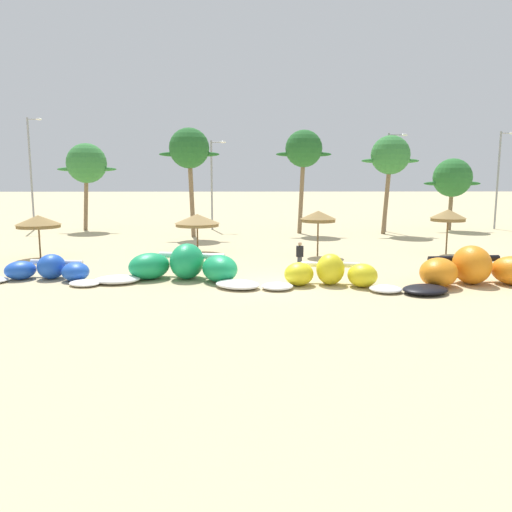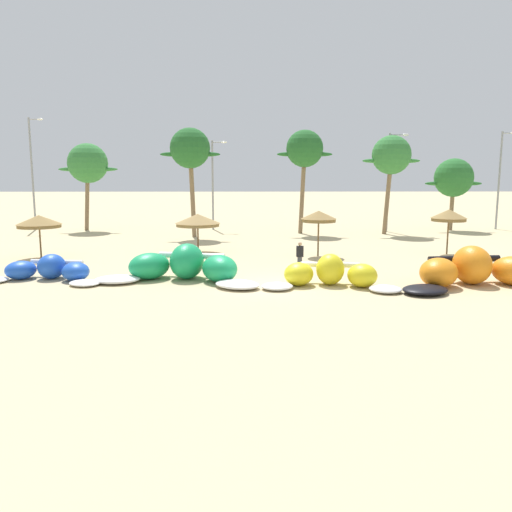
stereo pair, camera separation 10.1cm
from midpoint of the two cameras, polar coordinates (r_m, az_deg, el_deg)
ground_plane at (r=24.15m, az=2.23°, el=-3.08°), size 260.00×260.00×0.00m
kite_far_left at (r=26.86m, az=-21.80°, el=-1.48°), size 6.39×3.39×1.21m
kite_left at (r=25.03m, az=-7.80°, el=-1.19°), size 8.14×4.65×1.73m
kite_left_of_center at (r=23.78m, az=8.30°, el=-2.00°), size 6.41×3.31×1.44m
kite_center at (r=25.64m, az=23.22°, el=-1.54°), size 8.46×4.29×1.79m
beach_umbrella_near_van at (r=33.87m, az=-22.69°, el=3.53°), size 2.66×2.66×2.62m
beach_umbrella_middle at (r=33.73m, az=-6.35°, el=3.95°), size 2.92×2.92×2.52m
beach_umbrella_near_palms at (r=32.21m, az=6.99°, el=4.34°), size 2.21×2.21×2.83m
beach_umbrella_outermost at (r=34.97m, az=20.53°, el=4.21°), size 2.22×2.22×2.86m
person_by_umbrellas at (r=26.74m, az=4.95°, el=-0.14°), size 0.36×0.24×1.62m
palm_leftmost at (r=49.40m, az=-17.97°, el=9.61°), size 5.31×3.54×7.80m
palm_left at (r=42.35m, az=-7.20°, el=11.55°), size 4.81×3.21×8.71m
palm_left_of_gap at (r=44.76m, az=5.44°, el=11.54°), size 4.70×3.13×8.76m
palm_center_left at (r=45.52m, az=14.73°, el=10.59°), size 4.87×3.25×8.28m
palm_center_right at (r=50.29m, az=20.98°, el=8.00°), size 5.17×3.45×6.47m
lamppost_west at (r=51.71m, az=-23.28°, el=8.80°), size 1.39×0.24×10.07m
lamppost_west_center at (r=47.91m, az=-4.59°, el=8.33°), size 1.44×0.24×8.07m
lamppost_east_center at (r=47.41m, az=14.58°, el=8.42°), size 1.73×0.24×8.58m
lamppost_east at (r=53.02m, az=25.35°, el=8.01°), size 1.37×0.24×8.90m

